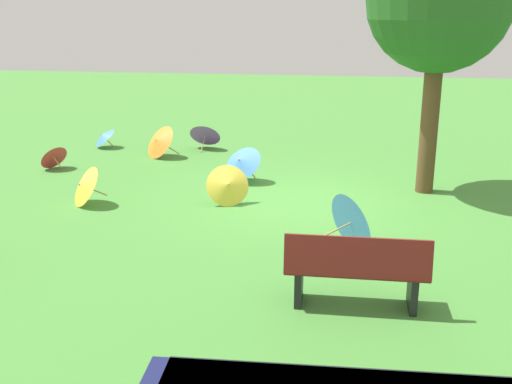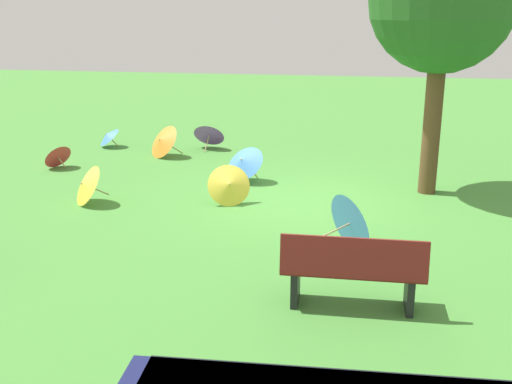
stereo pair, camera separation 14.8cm
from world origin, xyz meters
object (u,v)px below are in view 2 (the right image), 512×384
at_px(shade_tree, 442,2).
at_px(parasol_yellow_3, 85,185).
at_px(parasol_purple_0, 209,134).
at_px(park_bench, 353,271).
at_px(parasol_red_0, 56,155).
at_px(parasol_blue_1, 243,162).
at_px(parasol_orange_0, 162,141).
at_px(parasol_blue_4, 108,136).
at_px(parasol_blue_0, 355,221).
at_px(parasol_yellow_0, 229,185).

xyz_separation_m(shade_tree, parasol_yellow_3, (5.87, 1.71, -3.00)).
distance_m(shade_tree, parasol_yellow_3, 6.81).
bearing_deg(parasol_purple_0, shade_tree, 149.40).
xyz_separation_m(park_bench, shade_tree, (-1.28, -4.79, 2.88)).
bearing_deg(parasol_red_0, parasol_yellow_3, 126.70).
xyz_separation_m(parasol_blue_1, parasol_orange_0, (2.19, -1.73, -0.04)).
bearing_deg(parasol_blue_4, parasol_blue_0, 136.75).
xyz_separation_m(park_bench, parasol_blue_0, (-0.01, -1.74, -0.02)).
distance_m(parasol_purple_0, parasol_orange_0, 1.32).
relative_size(park_bench, parasol_blue_0, 1.73).
bearing_deg(parasol_orange_0, parasol_blue_4, -24.64).
distance_m(parasol_blue_1, parasol_orange_0, 2.79).
distance_m(parasol_blue_0, parasol_yellow_3, 4.79).
relative_size(shade_tree, parasol_blue_1, 4.68).
bearing_deg(parasol_yellow_0, parasol_blue_4, -45.44).
height_order(parasol_blue_1, parasol_yellow_3, parasol_blue_1).
bearing_deg(shade_tree, parasol_yellow_3, 16.25).
relative_size(parasol_blue_0, parasol_purple_0, 1.21).
xyz_separation_m(parasol_orange_0, parasol_blue_4, (1.59, -0.73, -0.09)).
bearing_deg(parasol_blue_4, parasol_yellow_3, 107.76).
bearing_deg(parasol_blue_1, shade_tree, 178.60).
relative_size(parasol_yellow_0, parasol_yellow_3, 0.95).
bearing_deg(parasol_yellow_3, parasol_yellow_0, -171.01).
height_order(parasol_purple_0, parasol_orange_0, parasol_orange_0).
bearing_deg(parasol_orange_0, shade_tree, 162.15).
relative_size(park_bench, parasol_purple_0, 2.09).
distance_m(parasol_blue_0, parasol_orange_0, 6.54).
xyz_separation_m(parasol_red_0, parasol_yellow_3, (-1.65, 2.22, 0.07)).
xyz_separation_m(shade_tree, parasol_blue_1, (3.44, -0.08, -2.94)).
bearing_deg(parasol_yellow_0, shade_tree, -158.85).
xyz_separation_m(shade_tree, parasol_yellow_0, (3.42, 1.32, -2.99)).
height_order(parasol_red_0, parasol_blue_4, parasol_red_0).
height_order(parasol_blue_0, parasol_red_0, parasol_blue_0).
bearing_deg(parasol_red_0, shade_tree, 176.14).
xyz_separation_m(parasol_red_0, parasol_orange_0, (-1.88, -1.31, 0.09)).
bearing_deg(parasol_blue_4, parasol_purple_0, -173.40).
height_order(parasol_red_0, parasol_orange_0, parasol_orange_0).
bearing_deg(parasol_purple_0, parasol_blue_1, 116.04).
height_order(parasol_blue_0, parasol_orange_0, parasol_blue_0).
distance_m(parasol_blue_1, parasol_yellow_0, 1.41).
bearing_deg(park_bench, parasol_yellow_3, -33.89).
bearing_deg(parasol_orange_0, parasol_purple_0, -130.03).
bearing_deg(parasol_blue_0, park_bench, 89.83).
height_order(park_bench, parasol_blue_4, park_bench).
xyz_separation_m(park_bench, parasol_yellow_3, (4.59, -3.08, -0.11)).
relative_size(parasol_blue_0, parasol_blue_1, 0.94).
xyz_separation_m(parasol_blue_1, parasol_blue_4, (3.79, -2.46, -0.13)).
bearing_deg(parasol_red_0, parasol_purple_0, -139.69).
bearing_deg(park_bench, parasol_blue_1, -66.06).
bearing_deg(park_bench, parasol_blue_0, -90.17).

